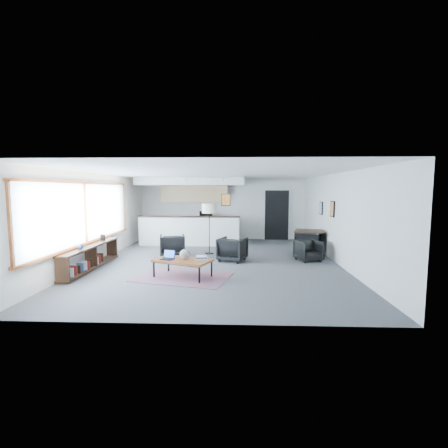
{
  "coord_description": "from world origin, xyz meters",
  "views": [
    {
      "loc": [
        0.62,
        -9.41,
        2.11
      ],
      "look_at": [
        0.22,
        0.4,
        1.08
      ],
      "focal_mm": 26.0,
      "sensor_mm": 36.0,
      "label": 1
    }
  ],
  "objects_px": {
    "dining_table": "(310,233)",
    "coffee_table": "(183,261)",
    "ceramic_pot": "(185,254)",
    "microwave": "(206,214)",
    "armchair_left": "(172,245)",
    "dining_chair_far": "(308,243)",
    "floor_lamp": "(209,210)",
    "dining_chair_near": "(309,251)",
    "book_stack": "(202,258)",
    "armchair_right": "(232,248)",
    "laptop": "(168,256)"
  },
  "relations": [
    {
      "from": "dining_table",
      "to": "coffee_table",
      "type": "bearing_deg",
      "value": -141.27
    },
    {
      "from": "ceramic_pot",
      "to": "microwave",
      "type": "distance_m",
      "value": 5.93
    },
    {
      "from": "armchair_left",
      "to": "dining_chair_far",
      "type": "relative_size",
      "value": 1.14
    },
    {
      "from": "floor_lamp",
      "to": "dining_chair_near",
      "type": "bearing_deg",
      "value": -18.07
    },
    {
      "from": "coffee_table",
      "to": "microwave",
      "type": "distance_m",
      "value": 5.94
    },
    {
      "from": "armchair_left",
      "to": "dining_chair_far",
      "type": "bearing_deg",
      "value": 176.74
    },
    {
      "from": "armchair_left",
      "to": "microwave",
      "type": "distance_m",
      "value": 3.64
    },
    {
      "from": "ceramic_pot",
      "to": "microwave",
      "type": "bearing_deg",
      "value": 90.58
    },
    {
      "from": "book_stack",
      "to": "microwave",
      "type": "relative_size",
      "value": 0.57
    },
    {
      "from": "microwave",
      "to": "dining_table",
      "type": "bearing_deg",
      "value": -46.44
    },
    {
      "from": "coffee_table",
      "to": "book_stack",
      "type": "height_order",
      "value": "book_stack"
    },
    {
      "from": "book_stack",
      "to": "dining_chair_far",
      "type": "xyz_separation_m",
      "value": [
        3.23,
        3.12,
        -0.14
      ]
    },
    {
      "from": "coffee_table",
      "to": "microwave",
      "type": "xyz_separation_m",
      "value": [
        -0.01,
        5.9,
        0.7
      ]
    },
    {
      "from": "armchair_right",
      "to": "dining_table",
      "type": "xyz_separation_m",
      "value": [
        2.52,
        1.07,
        0.34
      ]
    },
    {
      "from": "coffee_table",
      "to": "dining_chair_far",
      "type": "height_order",
      "value": "dining_chair_far"
    },
    {
      "from": "ceramic_pot",
      "to": "armchair_right",
      "type": "bearing_deg",
      "value": 59.28
    },
    {
      "from": "coffee_table",
      "to": "floor_lamp",
      "type": "bearing_deg",
      "value": 104.36
    },
    {
      "from": "dining_table",
      "to": "dining_chair_far",
      "type": "bearing_deg",
      "value": 90.0
    },
    {
      "from": "book_stack",
      "to": "armchair_right",
      "type": "relative_size",
      "value": 0.39
    },
    {
      "from": "floor_lamp",
      "to": "dining_chair_near",
      "type": "distance_m",
      "value": 3.42
    },
    {
      "from": "armchair_left",
      "to": "floor_lamp",
      "type": "bearing_deg",
      "value": -166.4
    },
    {
      "from": "laptop",
      "to": "microwave",
      "type": "distance_m",
      "value": 5.92
    },
    {
      "from": "ceramic_pot",
      "to": "floor_lamp",
      "type": "xyz_separation_m",
      "value": [
        0.34,
        2.97,
        0.88
      ]
    },
    {
      "from": "laptop",
      "to": "floor_lamp",
      "type": "height_order",
      "value": "floor_lamp"
    },
    {
      "from": "book_stack",
      "to": "floor_lamp",
      "type": "distance_m",
      "value": 3.11
    },
    {
      "from": "laptop",
      "to": "coffee_table",
      "type": "bearing_deg",
      "value": 15.48
    },
    {
      "from": "laptop",
      "to": "microwave",
      "type": "xyz_separation_m",
      "value": [
        0.35,
        5.88,
        0.61
      ]
    },
    {
      "from": "armchair_left",
      "to": "dining_chair_far",
      "type": "xyz_separation_m",
      "value": [
        4.43,
        0.72,
        -0.05
      ]
    },
    {
      "from": "coffee_table",
      "to": "dining_chair_far",
      "type": "xyz_separation_m",
      "value": [
        3.69,
        3.13,
        -0.07
      ]
    },
    {
      "from": "dining_chair_far",
      "to": "microwave",
      "type": "bearing_deg",
      "value": -14.33
    },
    {
      "from": "ceramic_pot",
      "to": "armchair_left",
      "type": "xyz_separation_m",
      "value": [
        -0.79,
        2.41,
        -0.18
      ]
    },
    {
      "from": "armchair_left",
      "to": "dining_table",
      "type": "relative_size",
      "value": 0.68
    },
    {
      "from": "armchair_left",
      "to": "dining_chair_far",
      "type": "height_order",
      "value": "armchair_left"
    },
    {
      "from": "dining_chair_near",
      "to": "ceramic_pot",
      "type": "bearing_deg",
      "value": -168.92
    },
    {
      "from": "armchair_left",
      "to": "microwave",
      "type": "bearing_deg",
      "value": -114.35
    },
    {
      "from": "armchair_left",
      "to": "floor_lamp",
      "type": "distance_m",
      "value": 1.65
    },
    {
      "from": "ceramic_pot",
      "to": "dining_chair_far",
      "type": "bearing_deg",
      "value": 40.73
    },
    {
      "from": "armchair_right",
      "to": "dining_chair_near",
      "type": "relative_size",
      "value": 1.33
    },
    {
      "from": "armchair_left",
      "to": "dining_chair_near",
      "type": "distance_m",
      "value": 4.22
    },
    {
      "from": "laptop",
      "to": "book_stack",
      "type": "distance_m",
      "value": 0.82
    },
    {
      "from": "armchair_right",
      "to": "dining_chair_far",
      "type": "height_order",
      "value": "armchair_right"
    },
    {
      "from": "ceramic_pot",
      "to": "laptop",
      "type": "bearing_deg",
      "value": 177.04
    },
    {
      "from": "dining_table",
      "to": "laptop",
      "type": "bearing_deg",
      "value": -144.01
    },
    {
      "from": "book_stack",
      "to": "armchair_right",
      "type": "xyz_separation_m",
      "value": [
        0.71,
        1.88,
        -0.1
      ]
    },
    {
      "from": "armchair_left",
      "to": "floor_lamp",
      "type": "height_order",
      "value": "floor_lamp"
    },
    {
      "from": "book_stack",
      "to": "dining_table",
      "type": "height_order",
      "value": "dining_table"
    },
    {
      "from": "armchair_right",
      "to": "floor_lamp",
      "type": "relative_size",
      "value": 0.46
    },
    {
      "from": "laptop",
      "to": "dining_chair_far",
      "type": "xyz_separation_m",
      "value": [
        4.05,
        3.11,
        -0.16
      ]
    },
    {
      "from": "book_stack",
      "to": "dining_chair_near",
      "type": "xyz_separation_m",
      "value": [
        2.99,
        1.96,
        -0.19
      ]
    },
    {
      "from": "armchair_right",
      "to": "microwave",
      "type": "bearing_deg",
      "value": -53.24
    }
  ]
}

